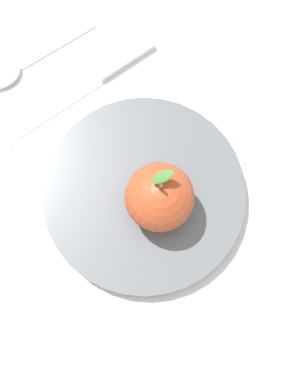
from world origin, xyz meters
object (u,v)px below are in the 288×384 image
(dinner_plate, at_px, (144,194))
(knife, at_px, (94,81))
(apple, at_px, (160,197))
(spoon, at_px, (14,69))

(dinner_plate, relative_size, knife, 1.36)
(dinner_plate, distance_m, knife, 0.16)
(dinner_plate, height_order, apple, apple)
(dinner_plate, xyz_separation_m, knife, (0.13, 0.09, -0.01))
(knife, height_order, spoon, spoon)
(knife, xyz_separation_m, spoon, (-0.00, 0.10, 0.00))
(dinner_plate, bearing_deg, spoon, 56.01)
(dinner_plate, xyz_separation_m, spoon, (0.13, 0.19, -0.01))
(spoon, bearing_deg, knife, -87.82)
(apple, bearing_deg, spoon, 56.26)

